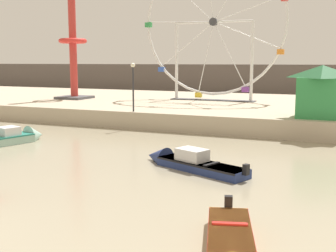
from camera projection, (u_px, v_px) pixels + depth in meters
quay_promenade at (212, 108)px, 38.89m from camera, size 110.00×21.20×1.26m
distant_town_skyline at (260, 80)px, 59.19m from camera, size 140.00×3.00×4.40m
motorboat_seafoam at (14, 137)px, 25.41m from camera, size 2.58×4.74×1.40m
motorboat_orange_hull at (231, 252)px, 10.27m from camera, size 2.37×4.83×1.10m
motorboat_navy_blue at (185, 162)px, 19.48m from camera, size 5.72×3.19×1.28m
ferris_wheel_white_frame at (213, 24)px, 38.27m from camera, size 13.30×1.20×13.63m
drop_tower_red_tower at (73, 46)px, 40.45m from camera, size 2.80×2.80×11.89m
carnival_booth_green_kiosk at (322, 90)px, 27.01m from camera, size 3.23×2.89×3.33m
promenade_lamp_near at (133, 79)px, 30.22m from camera, size 0.32×0.32×3.45m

